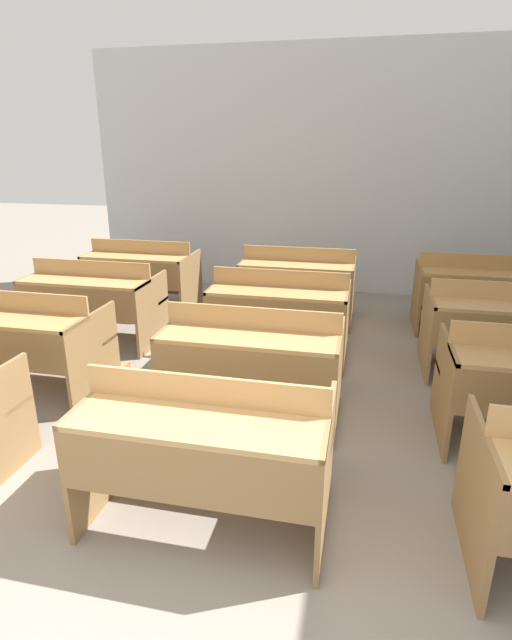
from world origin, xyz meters
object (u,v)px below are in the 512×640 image
at_px(bench_back_left, 141,272).
at_px(bench_back_right, 479,290).
at_px(bench_third_center, 279,311).
at_px(bench_front_center, 206,445).
at_px(bench_third_left, 93,299).
at_px(bench_third_right, 504,326).
at_px(bench_back_center, 298,281).
at_px(bench_second_left, 19,339).
at_px(bench_second_center, 252,359).

xyz_separation_m(bench_back_left, bench_back_right, (3.92, 0.02, 0.00)).
bearing_deg(bench_third_center, bench_front_center, -89.77).
bearing_deg(bench_third_left, bench_back_left, 89.95).
distance_m(bench_third_center, bench_third_right, 1.98).
height_order(bench_third_left, bench_back_center, same).
bearing_deg(bench_back_right, bench_back_left, -179.78).
distance_m(bench_second_left, bench_back_right, 4.56).
bearing_deg(bench_second_center, bench_back_right, 49.25).
bearing_deg(bench_second_center, bench_back_center, 89.48).
relative_size(bench_front_center, bench_third_center, 1.00).
distance_m(bench_third_left, bench_back_right, 4.09).
height_order(bench_third_center, bench_back_right, same).
relative_size(bench_third_left, bench_back_center, 1.00).
bearing_deg(bench_third_left, bench_second_left, -90.37).
bearing_deg(bench_back_center, bench_second_center, -90.52).
bearing_deg(bench_second_left, bench_third_left, 89.63).
height_order(bench_third_center, bench_third_right, same).
bearing_deg(bench_second_left, bench_back_center, 49.35).
relative_size(bench_second_center, bench_third_center, 1.00).
height_order(bench_third_center, bench_back_left, same).
relative_size(bench_second_left, bench_third_right, 1.00).
bearing_deg(bench_third_right, bench_back_center, 150.09).
xyz_separation_m(bench_third_left, bench_third_right, (3.91, 0.01, 0.00)).
xyz_separation_m(bench_second_center, bench_back_center, (0.02, 2.27, 0.00)).
xyz_separation_m(bench_back_center, bench_back_right, (1.97, 0.03, 0.00)).
xyz_separation_m(bench_front_center, bench_second_center, (-0.01, 1.14, 0.00)).
distance_m(bench_second_center, bench_back_left, 3.00).
bearing_deg(bench_third_right, bench_third_center, 179.66).
relative_size(bench_third_right, bench_back_center, 1.00).
bearing_deg(bench_back_right, bench_back_center, -179.00).
xyz_separation_m(bench_second_center, bench_third_center, (0.00, 1.16, 0.00)).
relative_size(bench_front_center, bench_third_right, 1.00).
bearing_deg(bench_back_left, bench_back_center, -0.56).
distance_m(bench_second_left, bench_back_center, 3.01).
relative_size(bench_third_center, bench_back_center, 1.00).
height_order(bench_second_left, bench_second_center, same).
bearing_deg(bench_third_left, bench_third_center, 0.58).
height_order(bench_front_center, bench_second_left, same).
bearing_deg(bench_third_left, bench_third_right, 0.12).
xyz_separation_m(bench_third_center, bench_back_left, (-1.93, 1.13, 0.00)).
bearing_deg(bench_front_center, bench_third_right, 49.29).
relative_size(bench_third_center, bench_back_left, 1.00).
bearing_deg(bench_back_center, bench_third_left, -149.82).
distance_m(bench_back_left, bench_back_center, 1.95).
bearing_deg(bench_back_right, bench_third_center, -149.93).
xyz_separation_m(bench_second_center, bench_back_left, (-1.93, 2.29, 0.00)).
bearing_deg(bench_second_left, bench_back_right, 30.54).
relative_size(bench_second_left, bench_back_left, 1.00).
xyz_separation_m(bench_third_center, bench_third_right, (1.98, -0.01, 0.00)).
distance_m(bench_second_left, bench_third_left, 1.15).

